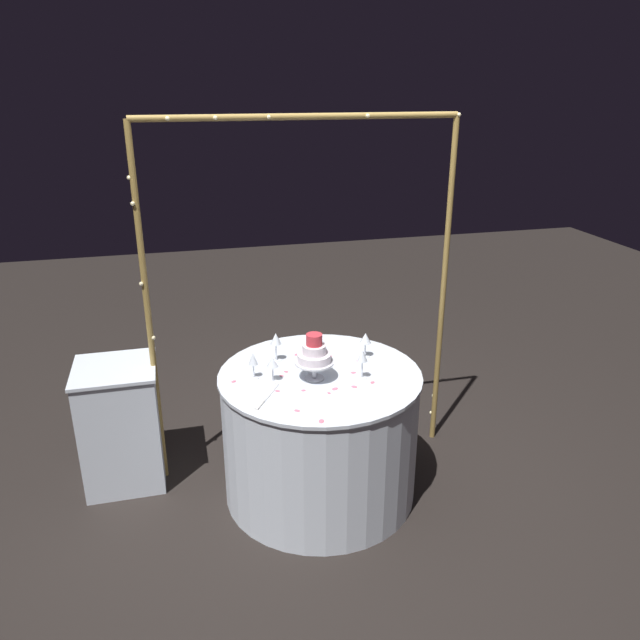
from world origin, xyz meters
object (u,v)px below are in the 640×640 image
wine_glass_0 (362,357)px  cake_knife (266,398)px  wine_glass_4 (253,360)px  decorative_arch (304,252)px  side_table (121,424)px  main_table (320,434)px  tiered_cake (314,354)px  wine_glass_1 (272,364)px  wine_glass_2 (276,340)px  wine_glass_3 (365,339)px

wine_glass_0 → cake_knife: 0.58m
wine_glass_0 → cake_knife: size_ratio=0.66×
wine_glass_4 → cake_knife: size_ratio=0.57×
decorative_arch → wine_glass_0: size_ratio=12.58×
decorative_arch → side_table: 1.53m
main_table → tiered_cake: bearing=-130.1°
wine_glass_1 → wine_glass_4: 0.12m
wine_glass_1 → wine_glass_2: wine_glass_2 is taller
wine_glass_1 → wine_glass_2: (0.07, 0.26, 0.03)m
tiered_cake → wine_glass_2: size_ratio=1.53×
side_table → wine_glass_0: wine_glass_0 is taller
side_table → wine_glass_4: size_ratio=5.19×
main_table → wine_glass_3: bearing=26.1°
side_table → wine_glass_3: 1.58m
decorative_arch → wine_glass_0: (0.21, -0.51, -0.48)m
main_table → cake_knife: bearing=-148.5°
tiered_cake → wine_glass_4: (-0.32, 0.10, -0.04)m
tiered_cake → wine_glass_1: 0.23m
main_table → wine_glass_2: 0.62m
wine_glass_1 → wine_glass_4: (-0.10, 0.07, -0.00)m
main_table → wine_glass_2: size_ratio=6.59×
wine_glass_2 → wine_glass_4: (-0.16, -0.19, -0.03)m
main_table → wine_glass_2: bearing=131.8°
decorative_arch → wine_glass_3: size_ratio=14.15×
wine_glass_3 → cake_knife: 0.77m
decorative_arch → cake_knife: (-0.35, -0.61, -0.61)m
main_table → wine_glass_2: (-0.21, 0.23, 0.53)m
main_table → cake_knife: cake_knife is taller
main_table → wine_glass_4: 0.63m
side_table → wine_glass_3: bearing=-10.2°
main_table → side_table: 1.22m
main_table → wine_glass_3: (0.32, 0.16, 0.51)m
tiered_cake → cake_knife: size_ratio=1.02×
main_table → wine_glass_3: 0.62m
side_table → cake_knife: bearing=-38.3°
cake_knife → wine_glass_1: bearing=69.0°
wine_glass_1 → wine_glass_4: bearing=145.4°
wine_glass_2 → cake_knife: (-0.14, -0.45, -0.13)m
side_table → tiered_cake: size_ratio=2.89×
tiered_cake → wine_glass_2: tiered_cake is taller
wine_glass_0 → wine_glass_2: size_ratio=0.98×
wine_glass_0 → wine_glass_3: (0.11, 0.27, -0.01)m
wine_glass_0 → cake_knife: bearing=-170.0°
wine_glass_2 → wine_glass_4: bearing=-130.4°
tiered_cake → side_table: bearing=156.6°
wine_glass_3 → cake_knife: wine_glass_3 is taller
wine_glass_0 → wine_glass_3: wine_glass_0 is taller
side_table → cake_knife: cake_knife is taller
decorative_arch → cake_knife: decorative_arch is taller
main_table → wine_glass_4: (-0.37, 0.04, 0.50)m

